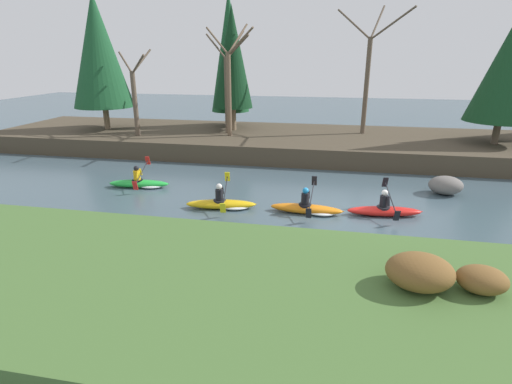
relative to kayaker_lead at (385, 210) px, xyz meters
The scene contains 18 objects.
ground_plane 1.45m from the kayaker_lead, behind, with size 90.00×90.00×0.00m, color #425660.
riverbank_near 6.74m from the kayaker_lead, 102.15° to the right, with size 44.00×6.79×0.65m.
riverbank_far 10.15m from the kayaker_lead, 98.03° to the left, with size 44.00×8.32×1.03m.
conifer_tree_far_left 20.04m from the kayaker_lead, 150.37° to the left, with size 3.73×3.73×8.27m.
conifer_tree_left 16.37m from the kayaker_lead, 126.14° to the left, with size 2.54×2.54×8.55m.
conifer_tree_mid_left 14.72m from the kayaker_lead, 128.13° to the left, with size 2.50×2.50×7.54m.
conifer_tree_centre 12.42m from the kayaker_lead, 54.57° to the left, with size 3.68×3.68×6.56m.
bare_tree_upstream 16.14m from the kayaker_lead, 149.99° to the left, with size 2.78×2.75×4.97m.
bare_tree_mid_upstream 13.45m from the kayaker_lead, 131.28° to the left, with size 3.35×3.31×6.06m.
bare_tree_mid_downstream 12.72m from the kayaker_lead, 132.52° to the left, with size 3.53×3.49×6.40m.
bare_tree_downstream 12.06m from the kayaker_lead, 91.31° to the left, with size 4.11×4.06×7.51m.
shrub_clump_nearest 6.05m from the kayaker_lead, 89.64° to the right, with size 1.49×1.24×0.81m.
shrub_clump_second 6.09m from the kayaker_lead, 76.89° to the right, with size 1.09×0.90×0.59m.
kayaker_lead is the anchor object (origin of this frame).
kayaker_middle 2.78m from the kayaker_lead, behind, with size 2.78×2.07×1.20m.
kayaker_trailing 6.06m from the kayaker_lead, behind, with size 2.79×2.06×1.20m.
kayaker_far_back 10.47m from the kayaker_lead, behind, with size 2.80×2.07×1.20m.
boulder_midstream 4.10m from the kayaker_lead, 47.31° to the left, with size 1.40×1.09×0.79m.
Camera 1 is at (-0.62, -14.18, 5.61)m, focal length 28.00 mm.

